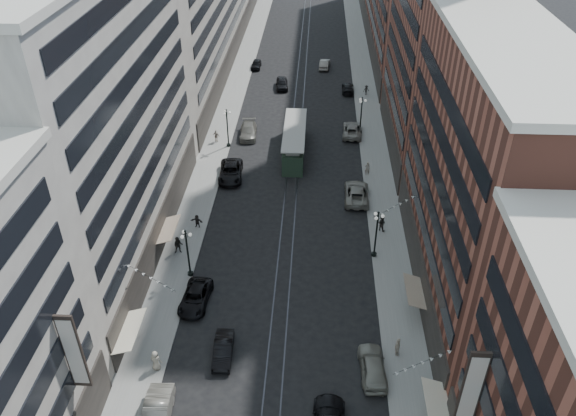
% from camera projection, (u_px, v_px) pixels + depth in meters
% --- Properties ---
extents(ground, '(220.00, 220.00, 0.00)m').
position_uv_depth(ground, '(296.00, 132.00, 81.68)').
color(ground, black).
rests_on(ground, ground).
extents(sidewalk_west, '(4.00, 180.00, 0.15)m').
position_uv_depth(sidewalk_west, '(231.00, 102.00, 90.35)').
color(sidewalk_west, gray).
rests_on(sidewalk_west, ground).
extents(sidewalk_east, '(4.00, 180.00, 0.15)m').
position_uv_depth(sidewalk_east, '(368.00, 105.00, 89.39)').
color(sidewalk_east, gray).
rests_on(sidewalk_east, ground).
extents(rail_west, '(0.12, 180.00, 0.02)m').
position_uv_depth(rail_west, '(294.00, 104.00, 89.94)').
color(rail_west, '#2D2D33').
rests_on(rail_west, ground).
extents(rail_east, '(0.12, 180.00, 0.02)m').
position_uv_depth(rail_east, '(303.00, 104.00, 89.87)').
color(rail_east, '#2D2D33').
rests_on(rail_east, ground).
extents(building_west_mid, '(8.00, 36.00, 28.00)m').
position_uv_depth(building_west_mid, '(104.00, 124.00, 52.27)').
color(building_west_mid, '#ADA89A').
rests_on(building_west_mid, ground).
extents(building_east_mid, '(8.00, 30.00, 24.00)m').
position_uv_depth(building_east_mid, '(481.00, 180.00, 47.80)').
color(building_east_mid, brown).
rests_on(building_east_mid, ground).
extents(lamppost_sw_far, '(1.03, 1.14, 5.52)m').
position_uv_depth(lamppost_sw_far, '(188.00, 252.00, 53.99)').
color(lamppost_sw_far, black).
rests_on(lamppost_sw_far, sidewalk_west).
extents(lamppost_sw_mid, '(1.03, 1.14, 5.52)m').
position_uv_depth(lamppost_sw_mid, '(227.00, 127.00, 76.21)').
color(lamppost_sw_mid, black).
rests_on(lamppost_sw_mid, sidewalk_west).
extents(lamppost_se_far, '(1.03, 1.14, 5.52)m').
position_uv_depth(lamppost_se_far, '(376.00, 233.00, 56.48)').
color(lamppost_se_far, black).
rests_on(lamppost_se_far, sidewalk_east).
extents(lamppost_se_mid, '(1.03, 1.14, 5.52)m').
position_uv_depth(lamppost_se_mid, '(361.00, 114.00, 79.52)').
color(lamppost_se_mid, black).
rests_on(lamppost_se_mid, sidewalk_east).
extents(streetcar, '(2.89, 13.07, 3.62)m').
position_uv_depth(streetcar, '(294.00, 142.00, 75.58)').
color(streetcar, '#253A29').
rests_on(streetcar, ground).
extents(car_1, '(2.19, 5.50, 1.78)m').
position_uv_depth(car_1, '(157.00, 415.00, 41.57)').
color(car_1, slate).
rests_on(car_1, ground).
extents(car_2, '(2.75, 5.39, 1.46)m').
position_uv_depth(car_2, '(195.00, 297.00, 52.16)').
color(car_2, black).
rests_on(car_2, ground).
extents(car_4, '(2.35, 5.19, 1.73)m').
position_uv_depth(car_4, '(373.00, 366.00, 45.38)').
color(car_4, gray).
rests_on(car_4, ground).
extents(car_5, '(1.70, 4.41, 1.43)m').
position_uv_depth(car_5, '(223.00, 350.00, 46.98)').
color(car_5, black).
rests_on(car_5, ground).
extents(pedestrian_1, '(1.01, 0.66, 1.93)m').
position_uv_depth(pedestrian_1, '(156.00, 360.00, 45.56)').
color(pedestrian_1, '#A59D89').
rests_on(pedestrian_1, sidewalk_west).
extents(pedestrian_2, '(1.03, 0.68, 1.95)m').
position_uv_depth(pedestrian_2, '(178.00, 245.00, 57.98)').
color(pedestrian_2, black).
rests_on(pedestrian_2, sidewalk_west).
extents(pedestrian_4, '(0.54, 1.11, 1.86)m').
position_uv_depth(pedestrian_4, '(397.00, 347.00, 46.77)').
color(pedestrian_4, beige).
rests_on(pedestrian_4, sidewalk_east).
extents(car_7, '(3.27, 6.34, 1.71)m').
position_uv_depth(car_7, '(231.00, 172.00, 70.73)').
color(car_7, black).
rests_on(car_7, ground).
extents(car_8, '(2.62, 5.75, 1.63)m').
position_uv_depth(car_8, '(248.00, 131.00, 80.20)').
color(car_8, '#646259').
rests_on(car_8, ground).
extents(car_9, '(1.68, 4.12, 1.40)m').
position_uv_depth(car_9, '(256.00, 64.00, 102.69)').
color(car_9, black).
rests_on(car_9, ground).
extents(car_10, '(2.07, 4.45, 1.41)m').
position_uv_depth(car_10, '(357.00, 193.00, 66.97)').
color(car_10, black).
rests_on(car_10, ground).
extents(car_11, '(2.93, 5.86, 1.59)m').
position_uv_depth(car_11, '(352.00, 130.00, 80.55)').
color(car_11, gray).
rests_on(car_11, ground).
extents(car_12, '(2.00, 4.78, 1.38)m').
position_uv_depth(car_12, '(348.00, 88.00, 93.54)').
color(car_12, black).
rests_on(car_12, ground).
extents(car_13, '(2.36, 4.99, 1.65)m').
position_uv_depth(car_13, '(282.00, 83.00, 94.85)').
color(car_13, black).
rests_on(car_13, ground).
extents(car_14, '(2.10, 4.88, 1.56)m').
position_uv_depth(car_14, '(325.00, 64.00, 102.59)').
color(car_14, gray).
rests_on(car_14, ground).
extents(pedestrian_5, '(1.48, 0.74, 1.54)m').
position_uv_depth(pedestrian_5, '(197.00, 221.00, 61.84)').
color(pedestrian_5, black).
rests_on(pedestrian_5, sidewalk_west).
extents(pedestrian_6, '(1.13, 0.79, 1.77)m').
position_uv_depth(pedestrian_6, '(216.00, 136.00, 78.42)').
color(pedestrian_6, '#A29486').
rests_on(pedestrian_6, sidewalk_west).
extents(pedestrian_7, '(1.01, 0.85, 1.82)m').
position_uv_depth(pedestrian_7, '(382.00, 223.00, 61.23)').
color(pedestrian_7, black).
rests_on(pedestrian_7, sidewalk_east).
extents(pedestrian_8, '(0.71, 0.52, 1.82)m').
position_uv_depth(pedestrian_8, '(367.00, 168.00, 71.03)').
color(pedestrian_8, gray).
rests_on(pedestrian_8, sidewalk_east).
extents(pedestrian_9, '(1.12, 0.72, 1.60)m').
position_uv_depth(pedestrian_9, '(366.00, 90.00, 92.14)').
color(pedestrian_9, black).
rests_on(pedestrian_9, sidewalk_east).
extents(car_extra_0, '(2.98, 6.17, 1.69)m').
position_uv_depth(car_extra_0, '(356.00, 193.00, 66.69)').
color(car_extra_0, gray).
rests_on(car_extra_0, ground).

